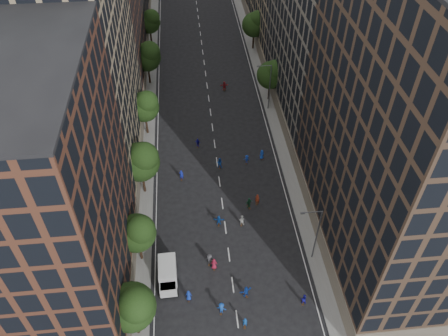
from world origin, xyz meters
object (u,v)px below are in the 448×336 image
object	(u,v)px
cargo_van	(168,274)
skater_2	(303,299)
skater_1	(245,322)
skater_0	(189,296)
streetlamp_far	(269,85)
streetlamp_near	(316,232)

from	to	relation	value
cargo_van	skater_2	distance (m)	16.43
skater_1	skater_0	bearing A→B (deg)	-23.91
streetlamp_far	skater_0	distance (m)	40.85
streetlamp_near	skater_0	xyz separation A→B (m)	(-15.78, -4.42, -4.37)
cargo_van	skater_0	xyz separation A→B (m)	(2.39, -2.78, -0.56)
streetlamp_near	skater_1	xyz separation A→B (m)	(-9.62, -8.39, -4.39)
cargo_van	skater_1	xyz separation A→B (m)	(8.55, -6.75, -0.58)
skater_0	skater_1	xyz separation A→B (m)	(6.17, -3.97, -0.02)
cargo_van	skater_2	bearing A→B (deg)	-17.37
cargo_van	skater_0	world-z (taller)	cargo_van
cargo_van	skater_1	bearing A→B (deg)	-39.59
skater_1	skater_2	bearing A→B (deg)	-154.17
skater_0	streetlamp_far	bearing A→B (deg)	-107.08
skater_0	skater_2	size ratio (longest dim) A/B	1.03
streetlamp_far	skater_2	size ratio (longest dim) A/B	5.85
streetlamp_near	streetlamp_far	distance (m)	33.00
streetlamp_far	cargo_van	xyz separation A→B (m)	(-18.17, -34.64, -3.81)
skater_1	skater_2	size ratio (longest dim) A/B	1.01
streetlamp_far	cargo_van	size ratio (longest dim) A/B	1.85
streetlamp_near	cargo_van	distance (m)	18.64
streetlamp_near	cargo_van	bearing A→B (deg)	-174.84
streetlamp_far	skater_0	xyz separation A→B (m)	(-15.78, -37.42, -4.37)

